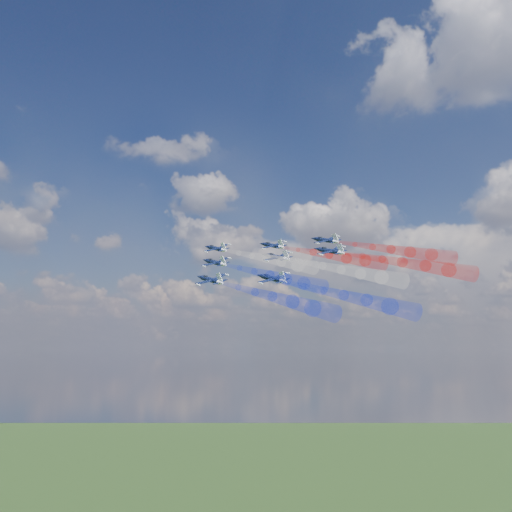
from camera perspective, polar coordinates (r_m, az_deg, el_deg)
The scene contains 16 objects.
jet_lead at distance 173.37m, azimuth -4.07°, elevation 0.77°, with size 9.32×11.64×3.11m, color black, non-canonical shape.
trail_lead at distance 155.01m, azimuth 1.05°, elevation -0.24°, with size 3.88×37.06×3.88m, color white, non-canonical shape.
jet_inner_left at distance 159.87m, azimuth -4.19°, elevation -0.66°, with size 9.32×11.64×3.11m, color black, non-canonical shape.
trail_inner_left at distance 141.62m, azimuth 1.41°, elevation -1.94°, with size 3.88×37.06×3.88m, color #192DDB, non-canonical shape.
jet_inner_right at distance 172.42m, azimuth 1.68°, elevation 1.07°, with size 9.32×11.64×3.11m, color black, non-canonical shape.
trail_inner_right at distance 155.70m, azimuth 7.46°, elevation 0.10°, with size 3.88×37.06×3.88m, color red, non-canonical shape.
jet_outer_left at distance 141.70m, azimuth -4.63°, elevation -2.43°, with size 9.32×11.64×3.11m, color black, non-canonical shape.
trail_outer_left at distance 123.55m, azimuth 1.74°, elevation -4.16°, with size 3.88×37.06×3.88m, color #192DDB, non-canonical shape.
jet_center_third at distance 155.28m, azimuth 2.11°, elevation -0.11°, with size 9.32×11.64×3.11m, color black, non-canonical shape.
trail_center_third at distance 138.85m, azimuth 8.65°, elevation -1.34°, with size 3.88×37.06×3.88m, color white, non-canonical shape.
jet_outer_right at distance 168.33m, azimuth 7.09°, elevation 1.61°, with size 9.32×11.64×3.11m, color black, non-canonical shape.
trail_outer_right at distance 153.31m, azimuth 13.55°, elevation 0.66°, with size 3.88×37.06×3.88m, color red, non-canonical shape.
jet_rear_left at distance 140.12m, azimuth 1.66°, elevation -2.30°, with size 9.32×11.64×3.11m, color black, non-canonical shape.
trail_rear_left at distance 123.81m, azimuth 8.95°, elevation -3.97°, with size 3.88×37.06×3.88m, color #192DDB, non-canonical shape.
jet_rear_right at distance 153.79m, azimuth 7.51°, elevation 0.52°, with size 9.32×11.64×3.11m, color black, non-canonical shape.
trail_rear_right at distance 139.08m, azimuth 14.69°, elevation -0.65°, with size 3.88×37.06×3.88m, color red, non-canonical shape.
Camera 1 is at (122.20, -133.03, 129.89)m, focal length 39.37 mm.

